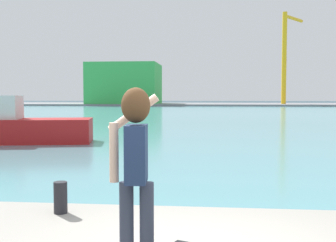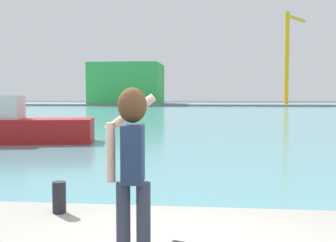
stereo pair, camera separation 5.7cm
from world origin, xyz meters
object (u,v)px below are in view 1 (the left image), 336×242
Objects in this scene: boat_moored at (8,126)px; port_crane at (286,51)px; person_photographer at (135,157)px; harbor_bollard at (61,197)px; warehouse_left at (125,84)px.

boat_moored is 79.00m from port_crane.
person_photographer is 2.32m from harbor_bollard.
warehouse_left is (-18.28, 89.35, 3.13)m from person_photographer.
harbor_bollard is 15.71m from boat_moored.
harbor_bollard is (-1.37, 1.67, -0.84)m from person_photographer.
harbor_bollard is 0.06× the size of boat_moored.
port_crane is (35.36, -0.20, 6.94)m from warehouse_left.
warehouse_left reaches higher than boat_moored.
boat_moored is (-7.65, 13.72, -0.07)m from harbor_bollard.
harbor_bollard is at bearing -101.91° from port_crane.
port_crane is at bearing -14.91° from person_photographer.
port_crane is (18.45, 87.48, 10.91)m from harbor_bollard.
warehouse_left is (-9.26, 73.95, 4.04)m from boat_moored.
warehouse_left is at bearing 100.92° from harbor_bollard.
person_photographer is at bearing -50.65° from harbor_bollard.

